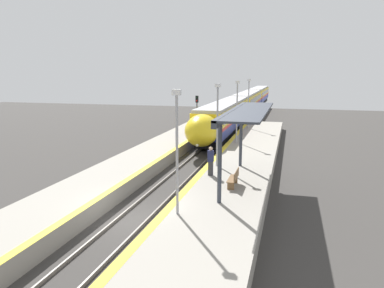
% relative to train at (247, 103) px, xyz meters
% --- Properties ---
extents(ground_plane, '(120.00, 120.00, 0.00)m').
position_rel_train_xyz_m(ground_plane, '(0.00, -45.52, -2.17)').
color(ground_plane, '#383533').
extents(rail_left, '(0.08, 90.00, 0.15)m').
position_rel_train_xyz_m(rail_left, '(-0.72, -45.52, -2.09)').
color(rail_left, slate).
rests_on(rail_left, ground_plane).
extents(rail_right, '(0.08, 90.00, 0.15)m').
position_rel_train_xyz_m(rail_right, '(0.72, -45.52, -2.09)').
color(rail_right, slate).
rests_on(rail_right, ground_plane).
extents(train, '(2.86, 66.64, 3.78)m').
position_rel_train_xyz_m(train, '(0.00, 0.00, 0.00)').
color(train, black).
rests_on(train, ground_plane).
extents(platform_right, '(4.39, 64.00, 0.90)m').
position_rel_train_xyz_m(platform_right, '(3.88, -45.52, -1.72)').
color(platform_right, gray).
rests_on(platform_right, ground_plane).
extents(platform_left, '(3.73, 64.00, 0.90)m').
position_rel_train_xyz_m(platform_left, '(-3.56, -45.52, -1.72)').
color(platform_left, gray).
rests_on(platform_left, ground_plane).
extents(platform_bench, '(0.44, 1.66, 0.89)m').
position_rel_train_xyz_m(platform_bench, '(4.26, -41.67, -0.80)').
color(platform_bench, brown).
rests_on(platform_bench, platform_right).
extents(person_waiting, '(0.36, 0.23, 1.75)m').
position_rel_train_xyz_m(person_waiting, '(2.56, -39.81, -0.36)').
color(person_waiting, '#333338').
rests_on(person_waiting, platform_right).
extents(railway_signal, '(0.28, 0.28, 4.64)m').
position_rel_train_xyz_m(railway_signal, '(-2.34, -23.76, 0.65)').
color(railway_signal, '#59595E').
rests_on(railway_signal, ground_plane).
extents(lamppost_near, '(0.36, 0.20, 5.39)m').
position_rel_train_xyz_m(lamppost_near, '(2.48, -46.28, 1.81)').
color(lamppost_near, '#9E9EA3').
rests_on(lamppost_near, platform_right).
extents(lamppost_mid, '(0.36, 0.20, 5.39)m').
position_rel_train_xyz_m(lamppost_mid, '(2.48, -37.43, 1.81)').
color(lamppost_mid, '#9E9EA3').
rests_on(lamppost_mid, platform_right).
extents(lamppost_far, '(0.36, 0.20, 5.39)m').
position_rel_train_xyz_m(lamppost_far, '(2.48, -28.58, 1.81)').
color(lamppost_far, '#9E9EA3').
rests_on(lamppost_far, platform_right).
extents(lamppost_farthest, '(0.36, 0.20, 5.39)m').
position_rel_train_xyz_m(lamppost_farthest, '(2.48, -19.73, 1.81)').
color(lamppost_farthest, '#9E9EA3').
rests_on(lamppost_farthest, platform_right).
extents(station_canopy, '(2.02, 10.42, 4.10)m').
position_rel_train_xyz_m(station_canopy, '(4.54, -40.71, 2.53)').
color(station_canopy, '#333842').
rests_on(station_canopy, platform_right).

